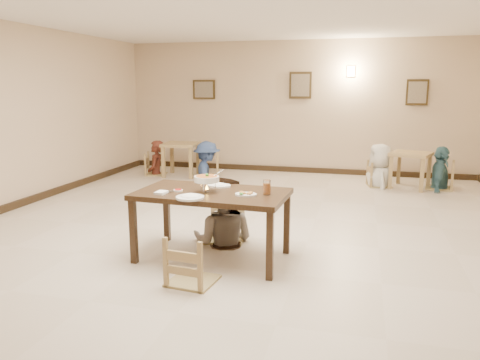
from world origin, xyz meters
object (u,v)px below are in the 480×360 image
(chair_far, at_px, (225,200))
(curry_warmer, at_px, (207,179))
(bg_chair_rl, at_px, (380,163))
(main_table, at_px, (212,198))
(bg_chair_ll, at_px, (156,154))
(bg_table_left, at_px, (181,149))
(bg_diner_c, at_px, (381,144))
(bg_diner_d, at_px, (442,146))
(bg_chair_rr, at_px, (441,163))
(bg_diner_a, at_px, (155,141))
(chair_near, at_px, (192,237))
(drink_glass, at_px, (267,188))
(bg_diner_b, at_px, (207,141))
(main_diner, at_px, (223,178))
(bg_table_right, at_px, (411,159))
(bg_chair_lr, at_px, (207,153))

(chair_far, relative_size, curry_warmer, 3.34)
(bg_chair_rl, bearing_deg, main_table, 145.52)
(bg_chair_ll, bearing_deg, bg_table_left, -102.66)
(bg_diner_c, distance_m, bg_diner_d, 1.14)
(bg_chair_rr, height_order, bg_diner_a, bg_diner_a)
(bg_table_left, height_order, bg_chair_ll, bg_chair_ll)
(chair_near, bearing_deg, drink_glass, -124.17)
(curry_warmer, xyz_separation_m, bg_chair_rr, (3.20, 4.76, -0.43))
(chair_near, height_order, bg_table_left, chair_near)
(bg_chair_rl, distance_m, bg_chair_rr, 1.14)
(curry_warmer, bearing_deg, chair_far, 90.09)
(bg_diner_c, bearing_deg, bg_chair_rl, -10.51)
(bg_diner_b, bearing_deg, drink_glass, -179.24)
(chair_near, bearing_deg, main_diner, -81.36)
(bg_chair_rr, bearing_deg, bg_table_right, -73.56)
(bg_chair_rr, relative_size, bg_diner_b, 0.65)
(chair_far, xyz_separation_m, bg_table_left, (-2.21, 4.02, 0.08))
(chair_near, relative_size, drink_glass, 5.87)
(chair_near, relative_size, bg_diner_c, 0.57)
(curry_warmer, height_order, drink_glass, curry_warmer)
(bg_chair_rl, distance_m, bg_diner_c, 0.39)
(bg_chair_lr, xyz_separation_m, bg_diner_a, (-1.21, -0.04, 0.23))
(chair_near, relative_size, bg_chair_lr, 0.89)
(drink_glass, bearing_deg, bg_diner_b, 116.06)
(curry_warmer, height_order, bg_diner_b, bg_diner_b)
(main_diner, relative_size, bg_diner_a, 1.10)
(bg_table_left, bearing_deg, bg_diner_b, 0.98)
(curry_warmer, height_order, bg_chair_lr, bg_chair_lr)
(bg_table_right, distance_m, bg_chair_rr, 0.58)
(chair_far, distance_m, bg_chair_rl, 4.50)
(chair_near, xyz_separation_m, bg_diner_a, (-2.88, 5.39, 0.29))
(bg_chair_lr, relative_size, bg_chair_rl, 1.16)
(bg_table_left, relative_size, bg_diner_a, 0.52)
(main_diner, height_order, bg_diner_d, main_diner)
(main_table, height_order, curry_warmer, curry_warmer)
(drink_glass, relative_size, bg_table_left, 0.21)
(main_diner, height_order, bg_table_left, main_diner)
(bg_diner_d, bearing_deg, bg_diner_a, 102.28)
(main_table, relative_size, main_diner, 1.02)
(chair_far, xyz_separation_m, bg_table_right, (2.63, 3.97, 0.05))
(chair_far, bearing_deg, chair_near, -93.82)
(bg_chair_lr, bearing_deg, chair_near, -0.03)
(main_table, distance_m, bg_diner_b, 5.00)
(curry_warmer, xyz_separation_m, drink_glass, (0.69, 0.04, -0.07))
(drink_glass, distance_m, bg_chair_ll, 5.85)
(bg_diner_a, bearing_deg, bg_table_left, 79.60)
(drink_glass, xyz_separation_m, bg_table_right, (1.94, 4.64, -0.30))
(chair_far, height_order, main_diner, main_diner)
(bg_chair_lr, bearing_deg, bg_table_left, -106.23)
(bg_chair_ll, distance_m, bg_diner_b, 1.25)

